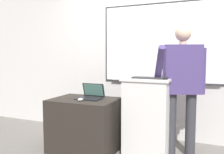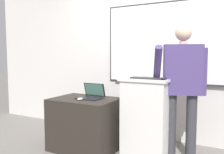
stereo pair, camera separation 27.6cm
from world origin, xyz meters
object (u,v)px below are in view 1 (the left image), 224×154
(laptop, at_px, (91,95))
(computer_mouse_by_laptop, at_px, (80,100))
(wireless_keyboard, at_px, (148,78))
(side_desk, at_px, (85,125))
(person_presenter, at_px, (182,81))
(lectern_podium, at_px, (147,117))
(computer_mouse_by_keyboard, at_px, (166,78))

(laptop, height_order, computer_mouse_by_laptop, laptop)
(wireless_keyboard, bearing_deg, computer_mouse_by_laptop, -164.70)
(computer_mouse_by_laptop, bearing_deg, laptop, 77.70)
(side_desk, xyz_separation_m, person_presenter, (1.24, 0.32, 0.63))
(lectern_podium, xyz_separation_m, person_presenter, (0.41, 0.18, 0.47))
(lectern_podium, height_order, computer_mouse_by_laptop, lectern_podium)
(wireless_keyboard, bearing_deg, computer_mouse_by_keyboard, -2.07)
(lectern_podium, relative_size, side_desk, 1.15)
(lectern_podium, height_order, person_presenter, person_presenter)
(wireless_keyboard, bearing_deg, side_desk, -173.92)
(side_desk, distance_m, person_presenter, 1.43)
(person_presenter, relative_size, wireless_keyboard, 4.24)
(wireless_keyboard, height_order, computer_mouse_by_laptop, wireless_keyboard)
(laptop, relative_size, computer_mouse_by_laptop, 3.31)
(person_presenter, xyz_separation_m, laptop, (-1.18, -0.25, -0.21))
(person_presenter, relative_size, computer_mouse_by_keyboard, 16.89)
(person_presenter, xyz_separation_m, wireless_keyboard, (-0.38, -0.23, 0.05))
(side_desk, relative_size, computer_mouse_by_keyboard, 8.90)
(wireless_keyboard, height_order, computer_mouse_by_keyboard, computer_mouse_by_keyboard)
(side_desk, height_order, computer_mouse_by_keyboard, computer_mouse_by_keyboard)
(side_desk, distance_m, wireless_keyboard, 1.10)
(wireless_keyboard, distance_m, computer_mouse_by_keyboard, 0.22)
(computer_mouse_by_keyboard, bearing_deg, wireless_keyboard, 177.93)
(computer_mouse_by_laptop, bearing_deg, computer_mouse_by_keyboard, 11.78)
(computer_mouse_by_laptop, xyz_separation_m, computer_mouse_by_keyboard, (1.06, 0.22, 0.30))
(laptop, relative_size, wireless_keyboard, 0.83)
(wireless_keyboard, relative_size, computer_mouse_by_laptop, 3.98)
(computer_mouse_by_laptop, distance_m, computer_mouse_by_keyboard, 1.13)
(computer_mouse_by_keyboard, bearing_deg, computer_mouse_by_laptop, -168.22)
(laptop, height_order, wireless_keyboard, wireless_keyboard)
(side_desk, xyz_separation_m, computer_mouse_by_keyboard, (1.08, 0.08, 0.68))
(side_desk, height_order, laptop, laptop)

